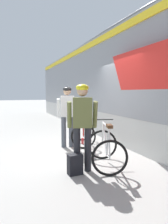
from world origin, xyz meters
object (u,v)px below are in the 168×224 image
(cyclist_far_in_olive, at_px, (82,120))
(backpack_on_platform, at_px, (75,164))
(water_bottle_near_the_bikes, at_px, (83,141))
(train_car, at_px, (152,82))
(cyclist_near_in_white, at_px, (67,111))
(bicycle_far_white, at_px, (106,149))
(bicycle_near_red, at_px, (83,132))

(cyclist_far_in_olive, xyz_separation_m, backpack_on_platform, (-0.20, -0.12, -0.85))
(cyclist_far_in_olive, xyz_separation_m, water_bottle_near_the_bikes, (0.80, 2.07, -0.96))
(train_car, bearing_deg, cyclist_near_in_white, 179.67)
(train_car, distance_m, bicycle_far_white, 3.64)
(cyclist_near_in_white, height_order, cyclist_far_in_olive, same)
(bicycle_far_white, bearing_deg, train_car, 34.49)
(train_car, distance_m, bicycle_near_red, 2.91)
(train_car, height_order, water_bottle_near_the_bikes, train_car)
(cyclist_far_in_olive, relative_size, water_bottle_near_the_bikes, 9.61)
(cyclist_far_in_olive, distance_m, bicycle_far_white, 0.85)
(train_car, bearing_deg, water_bottle_near_the_bikes, 175.70)
(cyclist_near_in_white, xyz_separation_m, bicycle_far_white, (0.28, -1.88, -0.65))
(cyclist_near_in_white, bearing_deg, train_car, -0.33)
(bicycle_far_white, distance_m, water_bottle_near_the_bikes, 2.09)
(bicycle_far_white, bearing_deg, water_bottle_near_the_bikes, 82.83)
(cyclist_near_in_white, distance_m, backpack_on_platform, 2.25)
(bicycle_near_red, relative_size, bicycle_far_white, 1.01)
(train_car, height_order, cyclist_near_in_white, train_car)
(cyclist_near_in_white, distance_m, cyclist_far_in_olive, 1.92)
(cyclist_near_in_white, height_order, backpack_on_platform, cyclist_near_in_white)
(bicycle_near_red, relative_size, backpack_on_platform, 3.13)
(bicycle_near_red, bearing_deg, bicycle_far_white, -97.39)
(cyclist_far_in_olive, bearing_deg, water_bottle_near_the_bikes, 68.83)
(cyclist_far_in_olive, relative_size, backpack_on_platform, 4.40)
(bicycle_far_white, bearing_deg, cyclist_far_in_olive, -177.31)
(backpack_on_platform, distance_m, water_bottle_near_the_bikes, 2.42)
(train_car, distance_m, backpack_on_platform, 4.37)
(cyclist_far_in_olive, height_order, water_bottle_near_the_bikes, cyclist_far_in_olive)
(bicycle_near_red, relative_size, water_bottle_near_the_bikes, 6.84)
(train_car, bearing_deg, bicycle_far_white, -145.51)
(cyclist_far_in_olive, height_order, backpack_on_platform, cyclist_far_in_olive)
(cyclist_near_in_white, relative_size, bicycle_far_white, 1.42)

